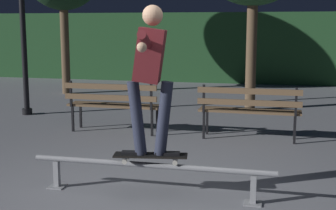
% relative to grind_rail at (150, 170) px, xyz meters
% --- Properties ---
extents(ground_plane, '(90.00, 90.00, 0.00)m').
position_rel_grind_rail_xyz_m(ground_plane, '(0.00, -0.27, -0.28)').
color(ground_plane, slate).
extents(hedge_backdrop, '(24.00, 1.20, 2.18)m').
position_rel_grind_rail_xyz_m(hedge_backdrop, '(0.00, 10.68, 0.81)').
color(hedge_backdrop, '#234C28').
rests_on(hedge_backdrop, ground).
extents(grind_rail, '(2.66, 0.18, 0.36)m').
position_rel_grind_rail_xyz_m(grind_rail, '(0.00, 0.00, 0.00)').
color(grind_rail, gray).
rests_on(grind_rail, ground).
extents(skateboard, '(0.80, 0.33, 0.09)m').
position_rel_grind_rail_xyz_m(skateboard, '(0.01, -0.00, 0.16)').
color(skateboard, black).
rests_on(skateboard, grind_rail).
extents(skateboarder, '(0.63, 1.39, 1.56)m').
position_rel_grind_rail_xyz_m(skateboarder, '(0.01, 0.00, 1.09)').
color(skateboarder, black).
rests_on(skateboarder, skateboard).
extents(park_bench_leftmost, '(1.60, 0.43, 0.88)m').
position_rel_grind_rail_xyz_m(park_bench_leftmost, '(-1.42, 2.75, 0.26)').
color(park_bench_leftmost, black).
rests_on(park_bench_leftmost, ground).
extents(park_bench_left_center, '(1.60, 0.43, 0.88)m').
position_rel_grind_rail_xyz_m(park_bench_left_center, '(0.84, 2.75, 0.26)').
color(park_bench_left_center, black).
rests_on(park_bench_left_center, ground).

